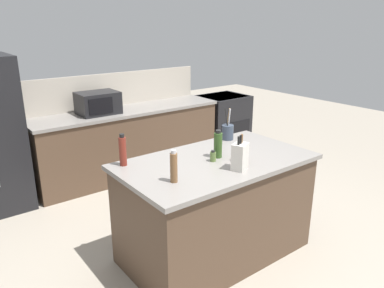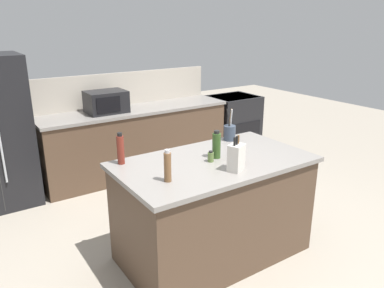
{
  "view_description": "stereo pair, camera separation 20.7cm",
  "coord_description": "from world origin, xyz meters",
  "views": [
    {
      "loc": [
        -2.02,
        -2.29,
        2.09
      ],
      "look_at": [
        0.0,
        0.35,
        0.99
      ],
      "focal_mm": 35.0,
      "sensor_mm": 36.0,
      "label": 1
    },
    {
      "loc": [
        -1.85,
        -2.41,
        2.09
      ],
      "look_at": [
        0.0,
        0.35,
        0.99
      ],
      "focal_mm": 35.0,
      "sensor_mm": 36.0,
      "label": 2
    }
  ],
  "objects": [
    {
      "name": "ground_plane",
      "position": [
        0.0,
        0.0,
        0.0
      ],
      "size": [
        14.0,
        14.0,
        0.0
      ],
      "primitive_type": "plane",
      "color": "gray"
    },
    {
      "name": "microwave",
      "position": [
        -0.11,
        2.2,
        1.08
      ],
      "size": [
        0.51,
        0.39,
        0.28
      ],
      "color": "black",
      "rests_on": "back_counter_run"
    },
    {
      "name": "hot_sauce_bottle",
      "position": [
        0.13,
        -0.15,
        1.01
      ],
      "size": [
        0.05,
        0.05,
        0.16
      ],
      "color": "red",
      "rests_on": "kitchen_island"
    },
    {
      "name": "olive_oil_bottle",
      "position": [
        0.05,
        0.04,
        1.06
      ],
      "size": [
        0.07,
        0.07,
        0.25
      ],
      "color": "#2D4C1E",
      "rests_on": "kitchen_island"
    },
    {
      "name": "utensil_crock",
      "position": [
        0.47,
        0.37,
        1.02
      ],
      "size": [
        0.12,
        0.12,
        0.32
      ],
      "color": "#333D4C",
      "rests_on": "kitchen_island"
    },
    {
      "name": "pepper_grinder",
      "position": [
        -0.56,
        -0.16,
        1.06
      ],
      "size": [
        0.06,
        0.06,
        0.25
      ],
      "color": "brown",
      "rests_on": "kitchen_island"
    },
    {
      "name": "wall_backsplash",
      "position": [
        0.3,
        2.52,
        1.17
      ],
      "size": [
        2.62,
        0.03,
        0.46
      ],
      "primitive_type": "cube",
      "color": "#B2A899",
      "rests_on": "back_counter_run"
    },
    {
      "name": "knife_block",
      "position": [
        -0.0,
        -0.28,
        1.05
      ],
      "size": [
        0.16,
        0.14,
        0.29
      ],
      "rotation": [
        0.0,
        0.0,
        0.4
      ],
      "color": "beige",
      "rests_on": "kitchen_island"
    },
    {
      "name": "range_oven",
      "position": [
        2.05,
        2.2,
        0.47
      ],
      "size": [
        0.76,
        0.65,
        0.92
      ],
      "color": "black",
      "rests_on": "ground_plane"
    },
    {
      "name": "kitchen_island",
      "position": [
        0.0,
        0.0,
        0.47
      ],
      "size": [
        1.71,
        0.97,
        0.94
      ],
      "color": "#4C3828",
      "rests_on": "ground_plane"
    },
    {
      "name": "vinegar_bottle",
      "position": [
        -0.71,
        0.37,
        1.07
      ],
      "size": [
        0.06,
        0.06,
        0.27
      ],
      "color": "maroon",
      "rests_on": "kitchen_island"
    },
    {
      "name": "back_counter_run",
      "position": [
        0.3,
        2.2,
        0.47
      ],
      "size": [
        2.66,
        0.66,
        0.94
      ],
      "color": "#4C3828",
      "rests_on": "ground_plane"
    },
    {
      "name": "spice_jar_oregano",
      "position": [
        -0.05,
        -0.01,
        0.98
      ],
      "size": [
        0.05,
        0.05,
        0.1
      ],
      "color": "#567038",
      "rests_on": "kitchen_island"
    }
  ]
}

